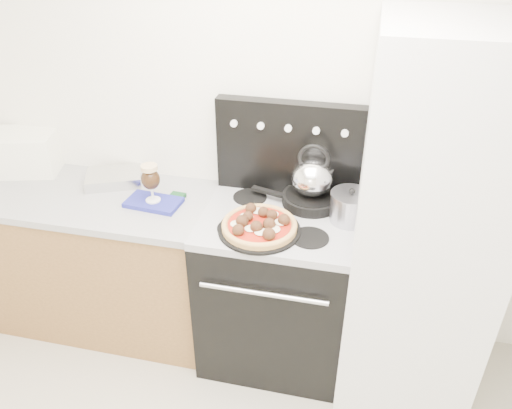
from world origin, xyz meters
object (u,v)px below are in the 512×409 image
(fridge, at_px, (425,232))
(toaster_oven, at_px, (25,152))
(beer_glass, at_px, (151,183))
(stove_body, at_px, (276,290))
(oven_mitt, at_px, (154,202))
(tea_kettle, at_px, (313,174))
(skillet, at_px, (311,199))
(pizza_pan, at_px, (259,230))
(pizza, at_px, (259,224))
(stock_pot, at_px, (350,208))
(base_cabinet, at_px, (95,261))

(fridge, relative_size, toaster_oven, 5.13)
(toaster_oven, xyz_separation_m, beer_glass, (0.88, -0.21, 0.01))
(stove_body, distance_m, beer_glass, 0.89)
(stove_body, height_order, oven_mitt, oven_mitt)
(fridge, bearing_deg, tea_kettle, 161.63)
(skillet, height_order, tea_kettle, tea_kettle)
(stove_body, distance_m, skillet, 0.55)
(pizza_pan, bearing_deg, pizza, 180.00)
(stove_body, distance_m, pizza, 0.54)
(stove_body, distance_m, tea_kettle, 0.69)
(stove_body, height_order, stock_pot, stock_pot)
(toaster_oven, height_order, skillet, toaster_oven)
(base_cabinet, relative_size, tea_kettle, 6.11)
(oven_mitt, relative_size, tea_kettle, 1.20)
(pizza, bearing_deg, stock_pot, 24.61)
(oven_mitt, height_order, beer_glass, beer_glass)
(tea_kettle, bearing_deg, stock_pot, -30.89)
(pizza_pan, bearing_deg, skillet, 55.56)
(oven_mitt, bearing_deg, pizza_pan, -13.39)
(toaster_oven, bearing_deg, beer_glass, -28.57)
(base_cabinet, bearing_deg, beer_glass, -3.12)
(toaster_oven, bearing_deg, oven_mitt, -28.57)
(toaster_oven, relative_size, oven_mitt, 1.31)
(fridge, height_order, pizza_pan, fridge)
(oven_mitt, distance_m, skillet, 0.83)
(beer_glass, height_order, stock_pot, beer_glass)
(stove_body, relative_size, skillet, 2.94)
(pizza_pan, xyz_separation_m, tea_kettle, (0.21, 0.30, 0.17))
(tea_kettle, bearing_deg, skillet, 178.14)
(beer_glass, distance_m, skillet, 0.83)
(beer_glass, height_order, pizza, beer_glass)
(toaster_oven, relative_size, skillet, 1.24)
(stove_body, bearing_deg, fridge, -2.05)
(base_cabinet, distance_m, pizza, 1.18)
(oven_mitt, xyz_separation_m, pizza, (0.60, -0.14, 0.05))
(beer_glass, relative_size, pizza, 0.59)
(stove_body, bearing_deg, base_cabinet, 178.70)
(tea_kettle, bearing_deg, stove_body, -133.69)
(stove_body, xyz_separation_m, toaster_oven, (-1.54, 0.21, 0.58))
(base_cabinet, distance_m, toaster_oven, 0.75)
(fridge, distance_m, toaster_oven, 2.26)
(base_cabinet, xyz_separation_m, oven_mitt, (0.44, -0.02, 0.48))
(tea_kettle, bearing_deg, toaster_oven, 176.45)
(oven_mitt, distance_m, beer_glass, 0.12)
(beer_glass, bearing_deg, base_cabinet, 176.88)
(base_cabinet, xyz_separation_m, tea_kettle, (1.25, 0.13, 0.66))
(pizza_pan, bearing_deg, oven_mitt, 166.61)
(pizza_pan, bearing_deg, stock_pot, 24.61)
(tea_kettle, xyz_separation_m, stock_pot, (0.20, -0.11, -0.10))
(base_cabinet, bearing_deg, pizza_pan, -9.13)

